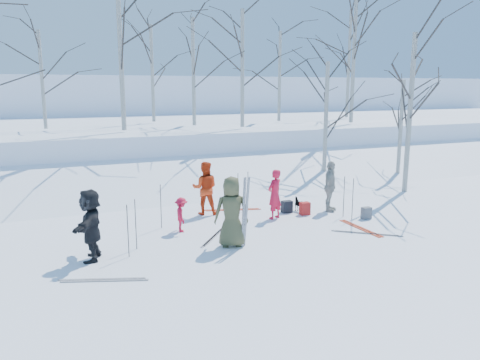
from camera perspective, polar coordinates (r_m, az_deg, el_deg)
name	(u,v)px	position (r m, az deg, el deg)	size (l,w,h in m)	color
ground	(260,233)	(13.65, 2.51, -6.49)	(120.00, 120.00, 0.00)	white
snow_ramp	(189,183)	(19.94, -6.26, -0.41)	(70.00, 9.50, 1.40)	white
snow_plateau	(140,140)	(29.42, -12.06, 4.83)	(70.00, 18.00, 2.20)	white
far_hill	(98,109)	(50.06, -16.93, 8.29)	(90.00, 30.00, 6.00)	white
skier_olive_center	(232,212)	(12.30, -1.02, -3.90)	(0.92, 0.60, 1.88)	#46462A
skier_red_north	(275,194)	(14.97, 4.25, -1.74)	(0.58, 0.38, 1.60)	red
skier_redor_behind	(205,188)	(15.48, -4.29, -0.99)	(0.86, 0.67, 1.77)	red
skier_red_seated	(181,215)	(13.74, -7.15, -4.22)	(0.66, 0.38, 1.02)	red
skier_cream_east	(330,186)	(16.09, 10.92, -0.78)	(1.01, 0.42, 1.72)	beige
skier_grey_west	(91,225)	(11.93, -17.74, -5.21)	(1.64, 0.52, 1.77)	black
dog	(301,204)	(16.03, 7.40, -2.98)	(0.26, 0.57, 0.48)	black
upright_ski_left	(244,213)	(12.19, 0.45, -4.00)	(0.07, 0.02, 1.90)	silver
upright_ski_right	(246,212)	(12.23, 0.78, -3.95)	(0.07, 0.02, 1.90)	silver
ski_pair_a	(367,233)	(14.07, 15.18, -6.30)	(1.61, 1.34, 0.02)	silver
ski_pair_b	(103,280)	(10.88, -16.33, -11.62)	(1.85, 0.84, 0.02)	silver
ski_pair_c	(361,228)	(14.52, 14.48, -5.71)	(0.20, 1.90, 0.02)	red
ski_pair_d	(214,236)	(13.35, -3.18, -6.86)	(1.35, 1.61, 0.02)	silver
ski_pair_e	(233,210)	(16.15, -0.91, -3.63)	(1.88, 0.73, 0.02)	red
ski_pole_a	(238,193)	(15.73, -0.25, -1.56)	(0.02, 0.02, 1.34)	black
ski_pole_b	(161,206)	(14.13, -9.62, -3.20)	(0.02, 0.02, 1.34)	black
ski_pole_c	(248,191)	(16.01, 0.96, -1.34)	(0.02, 0.02, 1.34)	black
ski_pole_d	(344,197)	(15.53, 12.55, -2.00)	(0.02, 0.02, 1.34)	black
ski_pole_e	(128,231)	(11.92, -13.51, -6.08)	(0.02, 0.02, 1.34)	black
ski_pole_f	(136,224)	(12.45, -12.59, -5.29)	(0.02, 0.02, 1.34)	black
ski_pole_g	(353,199)	(15.26, 13.57, -2.28)	(0.02, 0.02, 1.34)	black
ski_pole_h	(95,230)	(12.26, -17.27, -5.80)	(0.02, 0.02, 1.34)	black
backpack_red	(305,209)	(15.66, 7.91, -3.46)	(0.32, 0.22, 0.42)	red
backpack_grey	(366,213)	(15.57, 15.15, -3.91)	(0.30, 0.20, 0.38)	#56585D
backpack_dark	(287,207)	(15.86, 5.72, -3.26)	(0.34, 0.24, 0.40)	black
birch_plateau_a	(193,72)	(24.77, -5.70, 12.94)	(4.40, 4.40, 5.42)	silver
birch_plateau_b	(42,80)	(24.40, -22.99, 11.15)	(3.80, 3.80, 4.58)	silver
birch_plateau_d	(242,69)	(23.62, 0.29, 13.37)	(4.57, 4.57, 5.67)	silver
birch_plateau_f	(152,74)	(27.77, -10.64, 12.59)	(4.38, 4.38, 5.41)	silver
birch_plateau_g	(349,65)	(32.20, 13.12, 13.53)	(5.37, 5.37, 6.81)	silver
birch_plateau_h	(280,77)	(27.85, 4.85, 12.43)	(4.18, 4.18, 5.11)	silver
birch_plateau_i	(354,54)	(27.44, 13.72, 14.70)	(5.86, 5.86, 7.51)	silver
birch_plateau_j	(120,46)	(22.53, -14.39, 15.53)	(5.88, 5.88, 7.54)	silver
birch_edge_b	(410,114)	(19.72, 19.98, 7.53)	(4.95, 4.95, 6.21)	silver
birch_edge_c	(401,130)	(22.61, 18.99, 5.79)	(3.74, 3.74, 4.49)	silver
birch_edge_e	(326,123)	(20.99, 10.41, 6.87)	(4.27, 4.27, 5.24)	silver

